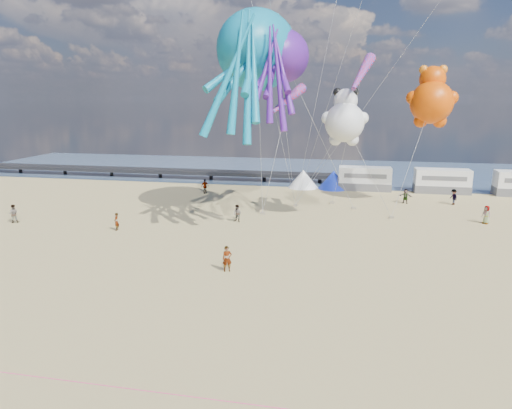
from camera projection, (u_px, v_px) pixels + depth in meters
name	position (u px, v px, depth m)	size (l,w,h in m)	color
ground	(266.00, 339.00, 22.47)	(120.00, 120.00, 0.00)	tan
water	(324.00, 171.00, 75.03)	(120.00, 120.00, 0.00)	#364C68
pier	(135.00, 170.00, 69.59)	(60.00, 3.00, 0.50)	black
motorhome_0	(365.00, 178.00, 59.23)	(6.60, 2.50, 3.00)	silver
motorhome_1	(442.00, 181.00, 57.43)	(6.60, 2.50, 3.00)	silver
tent_white	(303.00, 179.00, 60.81)	(4.00, 4.00, 2.40)	white
tent_blue	(333.00, 180.00, 60.05)	(4.00, 4.00, 2.40)	#1933CC
rope_line	(244.00, 403.00, 17.68)	(0.03, 0.03, 34.00)	#F2338C
standing_person	(227.00, 259.00, 31.16)	(0.65, 0.43, 1.80)	tan
beachgoer_0	(486.00, 215.00, 43.17)	(0.64, 0.42, 1.76)	#7F6659
beachgoer_1	(237.00, 213.00, 43.78)	(0.82, 0.54, 1.69)	#7F6659
beachgoer_2	(454.00, 197.00, 50.98)	(0.86, 0.67, 1.76)	#7F6659
beachgoer_3	(205.00, 186.00, 57.09)	(1.18, 0.68, 1.82)	#7F6659
beachgoer_4	(405.00, 196.00, 51.62)	(0.97, 0.40, 1.65)	#7F6659
beachgoer_5	(116.00, 222.00, 40.99)	(1.49, 0.48, 1.61)	#7F6659
beachgoer_7	(13.00, 214.00, 43.50)	(0.87, 0.57, 1.79)	#7F6659
sandbag_a	(263.00, 213.00, 46.85)	(0.50, 0.35, 0.22)	gray
sandbag_b	(353.00, 208.00, 49.06)	(0.50, 0.35, 0.22)	gray
sandbag_c	(391.00, 218.00, 45.16)	(0.50, 0.35, 0.22)	gray
sandbag_d	(332.00, 203.00, 51.62)	(0.50, 0.35, 0.22)	gray
sandbag_e	(295.00, 205.00, 50.30)	(0.50, 0.35, 0.22)	gray
kite_octopus_teal	(257.00, 51.00, 42.49)	(5.25, 12.26, 14.01)	#0C7C9F
kite_octopus_purple	(283.00, 56.00, 42.34)	(4.28, 9.98, 11.41)	#4D1886
kite_panda	(345.00, 122.00, 41.80)	(4.39, 4.13, 6.20)	silver
kite_teddy_orange	(432.00, 102.00, 47.55)	(5.37, 5.06, 7.58)	#E14B03
windsock_left	(288.00, 99.00, 46.23)	(1.10, 6.83, 6.83)	red
windsock_mid	(362.00, 72.00, 39.64)	(1.00, 6.81, 6.81)	red
windsock_right	(344.00, 124.00, 43.76)	(0.90, 4.91, 4.91)	red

